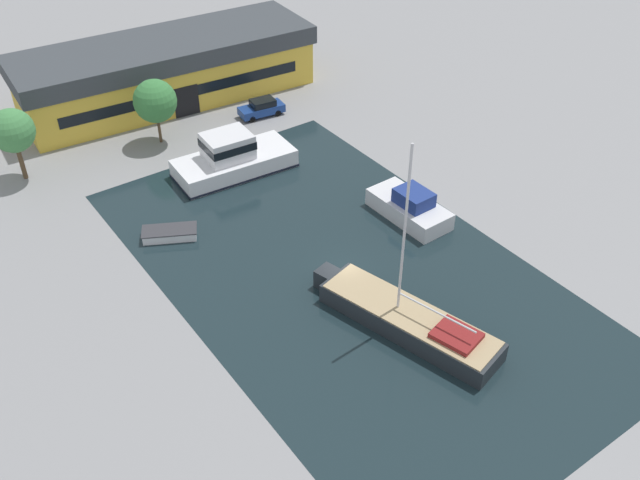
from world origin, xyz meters
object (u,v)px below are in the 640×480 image
Objects in this scene: quay_tree_near_building at (155,101)px; sailboat_moored at (407,319)px; motor_cruiser at (233,158)px; parked_car at (262,108)px; quay_tree_by_water at (12,131)px; small_dinghy at (170,233)px; cabin_boat at (410,207)px; warehouse_building at (167,70)px.

quay_tree_near_building is 30.37m from sailboat_moored.
parked_car is at bearing -41.51° from motor_cruiser.
quay_tree_by_water is 15.81m from small_dinghy.
quay_tree_by_water reaches higher than parked_car.
cabin_boat is (10.12, -21.28, -3.00)m from quay_tree_near_building.
sailboat_moored is (-2.42, -37.53, -2.17)m from warehouse_building.
motor_cruiser is at bearing -30.26° from small_dinghy.
cabin_boat is at bearing -74.89° from warehouse_building.
quay_tree_by_water is 1.39× the size of parked_car.
quay_tree_by_water is at bearing 92.03° from parked_car.
small_dinghy is (-8.21, -5.11, -0.90)m from motor_cruiser.
quay_tree_by_water reaches higher than motor_cruiser.
small_dinghy is at bearing 151.14° from cabin_boat.
parked_car is at bearing -23.72° from small_dinghy.
warehouse_building is at bearing 71.61° from sailboat_moored.
quay_tree_near_building is at bearing -4.73° from quay_tree_by_water.
quay_tree_near_building reaches higher than parked_car.
parked_car is 19.64m from small_dinghy.
quay_tree_by_water is 0.91× the size of cabin_boat.
sailboat_moored reaches higher than quay_tree_by_water.
warehouse_building reaches higher than quay_tree_near_building.
quay_tree_by_water is at bearing 50.75° from small_dinghy.
quay_tree_by_water is 34.13m from sailboat_moored.
quay_tree_near_building is 1.36× the size of small_dinghy.
parked_car is at bearing 60.51° from sailboat_moored.
warehouse_building is at bearing 39.47° from parked_car.
quay_tree_near_building is 0.44× the size of sailboat_moored.
quay_tree_near_building is 0.95× the size of quay_tree_by_water.
warehouse_building is 2.85× the size of motor_cruiser.
small_dinghy is at bearing 125.67° from motor_cruiser.
parked_car is at bearing 89.38° from cabin_boat.
sailboat_moored is 11.93m from cabin_boat.
sailboat_moored is (-7.71, -29.19, -0.04)m from parked_car.
parked_car is at bearing -5.09° from quay_tree_by_water.
sailboat_moored is 3.10× the size of small_dinghy.
sailboat_moored is 18.64m from small_dinghy.
parked_car is 0.43× the size of motor_cruiser.
cabin_boat is (21.64, -22.24, -3.37)m from quay_tree_by_water.
quay_tree_by_water is 1.43× the size of small_dinghy.
motor_cruiser is at bearing -32.40° from quay_tree_by_water.
warehouse_building reaches higher than small_dinghy.
motor_cruiser is at bearing 141.84° from parked_car.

